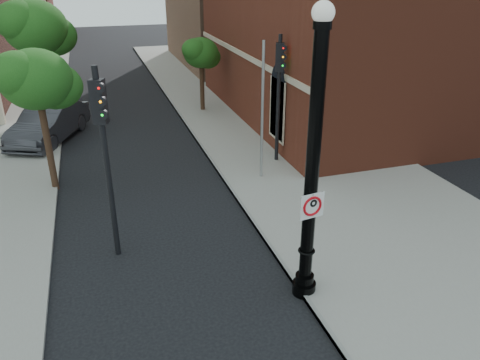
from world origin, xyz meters
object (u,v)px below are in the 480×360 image
object	(u,v)px
parked_car	(49,123)
traffic_signal_right	(279,79)
no_parking_sign	(312,206)
lamppost	(312,177)
traffic_signal_left	(103,134)

from	to	relation	value
parked_car	traffic_signal_right	xyz separation A→B (m)	(9.12, -5.69, 2.63)
no_parking_sign	traffic_signal_right	distance (m)	8.83
no_parking_sign	parked_car	world-z (taller)	no_parking_sign
lamppost	traffic_signal_right	size ratio (longest dim) A/B	1.34
lamppost	traffic_signal_left	world-z (taller)	lamppost
traffic_signal_left	traffic_signal_right	size ratio (longest dim) A/B	1.03
no_parking_sign	traffic_signal_right	bearing A→B (deg)	64.96
parked_car	traffic_signal_left	xyz separation A→B (m)	(2.27, -10.70, 2.74)
lamppost	traffic_signal_right	bearing A→B (deg)	72.91
lamppost	traffic_signal_left	xyz separation A→B (m)	(-4.32, 3.21, 0.41)
traffic_signal_right	traffic_signal_left	bearing A→B (deg)	-120.85
traffic_signal_left	traffic_signal_right	bearing A→B (deg)	58.17
lamppost	traffic_signal_right	world-z (taller)	lamppost
parked_car	lamppost	bearing A→B (deg)	-41.17
lamppost	parked_car	xyz separation A→B (m)	(-6.59, 13.92, -2.34)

